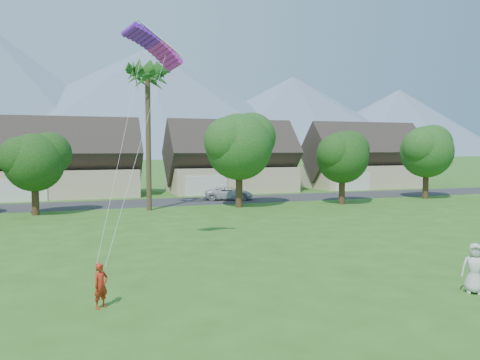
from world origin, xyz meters
name	(u,v)px	position (x,y,z in m)	size (l,w,h in m)	color
ground	(347,329)	(0.00, 0.00, 0.00)	(500.00, 500.00, 0.00)	#2D6019
street	(162,202)	(0.00, 34.00, 0.01)	(90.00, 7.00, 0.01)	#2D2D30
kite_flyer	(101,286)	(-6.89, 4.26, 0.77)	(0.56, 0.37, 1.53)	#AF2714
watcher	(475,268)	(6.31, 1.49, 0.94)	(0.92, 0.60, 1.88)	silver
parked_car	(229,193)	(6.93, 34.00, 0.69)	(2.29, 4.96, 1.38)	silver
mountain_ridge	(114,105)	(10.40, 260.00, 29.07)	(540.00, 240.00, 70.00)	slate
houses_row	(154,164)	(0.49, 42.99, 3.44)	(72.75, 8.19, 8.86)	beige
tree_row	(160,154)	(-1.14, 27.92, 4.89)	(62.27, 6.67, 8.45)	#47301C
fan_palm	(147,72)	(-2.00, 28.50, 11.80)	(3.00, 3.00, 13.80)	#4C3D26
parafoil_kite	(154,44)	(-3.86, 12.00, 10.55)	(3.39, 1.54, 0.50)	#6F1BCD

